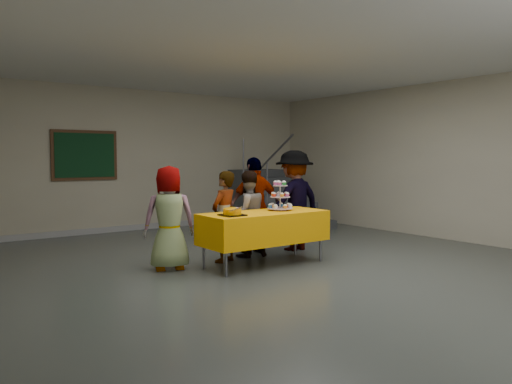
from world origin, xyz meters
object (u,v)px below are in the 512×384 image
bear_cake (232,211)px  schoolchild_c (247,214)px  cupcake_stand (280,198)px  schoolchild_a (169,218)px  schoolchild_d (255,205)px  bake_table (264,227)px  schoolchild_e (294,200)px  noticeboard (85,155)px  staircase (271,203)px  schoolchild_b (224,217)px

bear_cake → schoolchild_c: size_ratio=0.27×
cupcake_stand → bear_cake: size_ratio=1.24×
cupcake_stand → bear_cake: 0.98m
schoolchild_a → schoolchild_d: size_ratio=0.93×
bake_table → schoolchild_a: (-1.24, 0.53, 0.17)m
schoolchild_a → schoolchild_e: 2.37m
noticeboard → cupcake_stand: bearing=-70.2°
schoolchild_a → schoolchild_e: bearing=-158.7°
schoolchild_e → staircase: (1.75, 2.89, -0.35)m
schoolchild_c → schoolchild_e: (0.97, 0.00, 0.16)m
schoolchild_b → schoolchild_d: size_ratio=0.87×
bake_table → bear_cake: 0.68m
bear_cake → schoolchild_e: (1.73, 0.74, 0.01)m
bake_table → schoolchild_d: schoolchild_d is taller
bear_cake → schoolchild_e: schoolchild_e is taller
schoolchild_c → noticeboard: 4.07m
bake_table → schoolchild_b: size_ratio=1.38×
staircase → noticeboard: size_ratio=1.85×
schoolchild_b → schoolchild_c: 0.51m
schoolchild_a → cupcake_stand: bearing=-177.7°
schoolchild_c → staircase: staircase is taller
bake_table → schoolchild_c: bearing=76.9°
bear_cake → noticeboard: (-0.58, 4.46, 0.77)m
cupcake_stand → noticeboard: (-1.54, 4.30, 0.65)m
schoolchild_b → schoolchild_d: schoolchild_d is taller
bake_table → schoolchild_e: bearing=29.8°
cupcake_stand → bear_cake: bearing=-170.5°
schoolchild_d → bake_table: bearing=69.1°
bake_table → schoolchild_d: 0.92m
bake_table → cupcake_stand: cupcake_stand is taller
cupcake_stand → schoolchild_c: (-0.20, 0.57, -0.28)m
cupcake_stand → staircase: bearing=54.0°
staircase → cupcake_stand: bearing=-126.0°
bear_cake → staircase: size_ratio=0.15×
schoolchild_a → staircase: 5.09m
noticeboard → staircase: bearing=-11.6°
schoolchild_b → staircase: bearing=-160.3°
bear_cake → schoolchild_a: bearing=134.9°
cupcake_stand → schoolchild_e: size_ratio=0.27×
schoolchild_a → noticeboard: (0.05, 3.83, 0.88)m
bake_table → schoolchild_e: size_ratio=1.12×
bear_cake → noticeboard: bearing=97.5°
bake_table → schoolchild_a: bearing=156.8°
schoolchild_b → schoolchild_e: (1.47, 0.12, 0.16)m
schoolchild_c → schoolchild_d: 0.32m
schoolchild_b → noticeboard: size_ratio=1.04×
schoolchild_d → staircase: 3.69m
schoolchild_b → schoolchild_e: size_ratio=0.81×
schoolchild_a → staircase: (4.11, 2.99, -0.24)m
staircase → schoolchild_a: bearing=-143.9°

